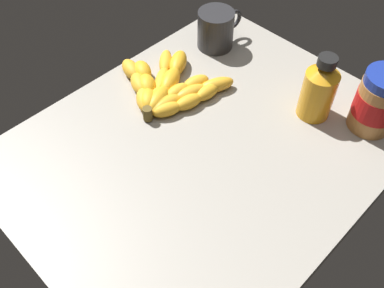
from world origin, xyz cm
name	(u,v)px	position (x,y,z in cm)	size (l,w,h in cm)	color
ground_plane	(205,149)	(0.00, 0.00, -1.72)	(76.49, 61.22, 3.45)	gray
banana_bunch	(166,87)	(4.32, 15.98, 1.68)	(21.78, 23.80, 3.78)	gold
peanut_butter_jar	(378,102)	(27.13, -20.20, 6.46)	(8.86, 8.86, 13.23)	#B27238
honey_bottle	(319,89)	(21.89, -10.13, 6.68)	(6.78, 6.78, 14.63)	orange
coffee_mug	(216,29)	(24.43, 19.95, 4.60)	(12.30, 8.58, 9.16)	#262628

